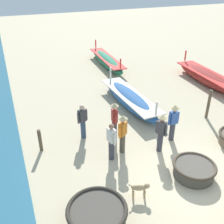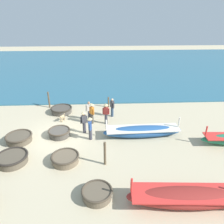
% 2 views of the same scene
% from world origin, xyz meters
% --- Properties ---
extents(ground_plane, '(80.00, 80.00, 0.00)m').
position_xyz_m(ground_plane, '(0.00, 0.00, 0.00)').
color(ground_plane, '#C6B793').
extents(coracle_front_right, '(1.79, 1.79, 0.49)m').
position_xyz_m(coracle_front_right, '(-3.89, -0.36, 0.27)').
color(coracle_front_right, '#4C473F').
rests_on(coracle_front_right, ground).
extents(coracle_weathered, '(1.52, 1.52, 0.49)m').
position_xyz_m(coracle_weathered, '(-0.11, 0.09, 0.27)').
color(coracle_weathered, '#4C473F').
rests_on(coracle_weathered, ground).
extents(long_boat_blue_hull, '(1.31, 5.44, 1.35)m').
position_xyz_m(long_boat_blue_hull, '(0.18, 5.83, 0.39)').
color(long_boat_blue_hull, '#285693').
rests_on(long_boat_blue_hull, ground).
extents(long_boat_red_hull, '(1.54, 5.48, 1.45)m').
position_xyz_m(long_boat_red_hull, '(6.05, 6.80, 0.41)').
color(long_boat_red_hull, maroon).
rests_on(long_boat_red_hull, ground).
extents(long_boat_white_hull, '(1.22, 6.00, 1.33)m').
position_xyz_m(long_boat_white_hull, '(1.48, 12.40, 0.38)').
color(long_boat_white_hull, '#237551').
rests_on(long_boat_white_hull, ground).
extents(fisherman_standing_right, '(0.36, 0.52, 1.67)m').
position_xyz_m(fisherman_standing_right, '(-1.75, 3.37, 0.96)').
color(fisherman_standing_right, '#383842').
rests_on(fisherman_standing_right, ground).
extents(fisherman_standing_left, '(0.36, 0.50, 1.67)m').
position_xyz_m(fisherman_standing_left, '(-0.46, 1.81, 0.96)').
color(fisherman_standing_left, '#383842').
rests_on(fisherman_standing_left, ground).
extents(fisherman_by_coracle, '(0.49, 0.34, 1.57)m').
position_xyz_m(fisherman_by_coracle, '(-2.98, 3.89, 0.84)').
color(fisherman_by_coracle, '#2D425B').
rests_on(fisherman_by_coracle, ground).
extents(fisherman_crouching, '(0.44, 0.38, 1.67)m').
position_xyz_m(fisherman_crouching, '(-1.87, 2.30, 0.96)').
color(fisherman_crouching, '#4C473D').
rests_on(fisherman_crouching, ground).
extents(fisherman_with_hat, '(0.53, 0.36, 1.67)m').
position_xyz_m(fisherman_with_hat, '(0.42, 2.27, 0.96)').
color(fisherman_with_hat, '#383842').
rests_on(fisherman_with_hat, ground).
extents(fisherman_hauling, '(0.27, 0.52, 1.57)m').
position_xyz_m(fisherman_hauling, '(-2.43, 2.06, 0.84)').
color(fisherman_hauling, '#383842').
rests_on(fisherman_hauling, ground).
extents(dog, '(0.65, 0.38, 0.55)m').
position_xyz_m(dog, '(-2.32, -0.05, 0.37)').
color(dog, tan).
rests_on(dog, ground).
extents(mooring_post_inland, '(0.14, 0.14, 1.47)m').
position_xyz_m(mooring_post_inland, '(3.09, 3.20, 0.74)').
color(mooring_post_inland, brown).
rests_on(mooring_post_inland, ground).
extents(mooring_post_mid_beach, '(0.14, 0.14, 0.96)m').
position_xyz_m(mooring_post_mid_beach, '(-4.83, 3.65, 0.48)').
color(mooring_post_mid_beach, brown).
rests_on(mooring_post_mid_beach, ground).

